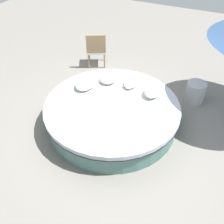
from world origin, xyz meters
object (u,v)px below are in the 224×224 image
Objects in this scene: side_table at (195,92)px; throw_pillow_1 at (132,82)px; throw_pillow_3 at (85,84)px; patio_chair at (96,48)px; throw_pillow_2 at (108,79)px; round_bed at (112,114)px; throw_pillow_0 at (152,91)px.

throw_pillow_1 is at bearing -61.36° from side_table.
throw_pillow_3 is (0.51, -0.89, 0.01)m from throw_pillow_1.
patio_chair reaches higher than throw_pillow_1.
patio_chair is at bearing -142.13° from throw_pillow_2.
throw_pillow_1 is 1.04× the size of side_table.
round_bed is 5.34× the size of throw_pillow_1.
throw_pillow_2 is at bearing -78.96° from throw_pillow_1.
throw_pillow_3 is at bearing -76.52° from throw_pillow_0.
throw_pillow_2 is at bearing -93.55° from throw_pillow_0.
patio_chair reaches higher than throw_pillow_3.
throw_pillow_0 is at bearing 86.45° from throw_pillow_2.
patio_chair reaches higher than side_table.
throw_pillow_0 is at bearing -41.39° from side_table.
side_table is (-0.83, 1.85, -0.35)m from throw_pillow_2.
throw_pillow_3 is at bearing -60.85° from side_table.
throw_pillow_3 is at bearing -97.18° from patio_chair.
throw_pillow_3 reaches higher than side_table.
side_table is (-0.89, 0.79, -0.36)m from throw_pillow_0.
patio_chair is (-1.70, -0.64, -0.04)m from throw_pillow_3.
throw_pillow_0 is at bearing 103.48° from throw_pillow_3.
throw_pillow_2 is at bearing -65.95° from side_table.
round_bed is 0.90m from throw_pillow_2.
throw_pillow_1 is at bearing 101.04° from throw_pillow_2.
throw_pillow_1 is 0.96× the size of throw_pillow_3.
round_bed is 6.06× the size of throw_pillow_0.
patio_chair is at bearing -99.19° from side_table.
throw_pillow_3 is 0.55× the size of patio_chair.
round_bed is 5.15× the size of throw_pillow_3.
throw_pillow_0 is 1.07m from throw_pillow_2.
throw_pillow_0 is at bearing 135.68° from round_bed.
throw_pillow_0 reaches higher than side_table.
throw_pillow_1 is at bearing -107.40° from throw_pillow_0.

